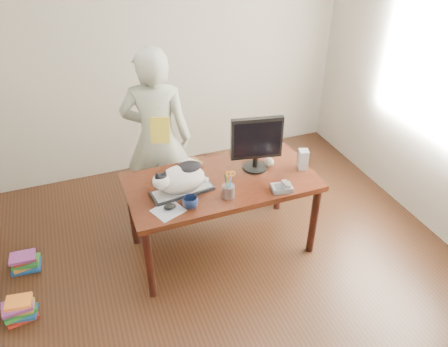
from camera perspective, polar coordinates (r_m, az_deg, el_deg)
room at (r=2.90m, az=3.86°, el=2.57°), size 4.50×4.50×4.50m
desk at (r=3.83m, az=-0.68°, el=-2.08°), size 1.60×0.80×0.75m
keyboard at (r=3.56m, az=-5.45°, el=-2.26°), size 0.52×0.25×0.03m
cat at (r=3.48m, az=-5.78°, el=-0.66°), size 0.49×0.29×0.28m
monitor at (r=3.70m, az=4.28°, el=4.21°), size 0.44×0.25×0.50m
pen_cup at (r=3.46m, az=0.59°, el=-2.15°), size 0.11×0.11×0.25m
mousepad at (r=3.38m, az=-7.30°, el=-4.83°), size 0.27×0.26×0.00m
mouse at (r=3.39m, az=-7.08°, el=-4.29°), size 0.11×0.09×0.04m
coffee_mug at (r=3.37m, az=-4.42°, el=-3.80°), size 0.17×0.17×0.10m
phone at (r=3.59m, az=7.61°, el=-1.81°), size 0.18×0.15×0.08m
speaker at (r=3.86m, az=10.28°, el=1.82°), size 0.10×0.11×0.18m
baseball at (r=3.87m, az=5.90°, el=1.50°), size 0.08×0.08×0.08m
book_stack at (r=3.83m, az=-4.46°, el=1.01°), size 0.24×0.22×0.07m
calculator at (r=4.08m, az=4.38°, el=3.23°), size 0.24×0.26×0.06m
person at (r=4.09m, az=-8.71°, el=4.49°), size 0.74×0.61×1.75m
held_book at (r=3.86m, az=-8.34°, el=5.61°), size 0.19×0.15×0.23m
book_pile_a at (r=3.88m, az=-25.08°, el=-15.78°), size 0.27×0.22×0.18m
book_pile_b at (r=4.28m, az=-24.56°, el=-10.46°), size 0.26×0.20×0.15m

